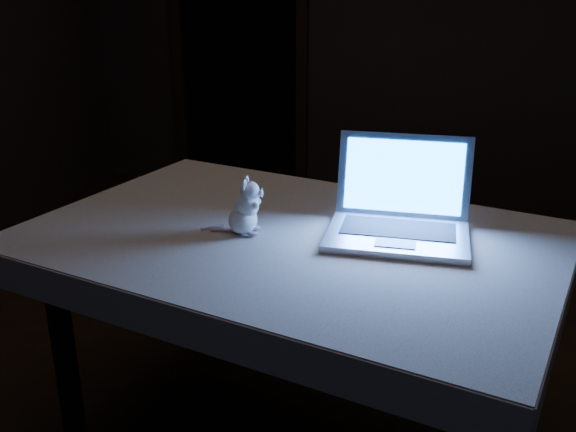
% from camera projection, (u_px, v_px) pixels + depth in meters
% --- Properties ---
extents(floor, '(5.00, 5.00, 0.00)m').
position_uv_depth(floor, '(298.00, 386.00, 2.63)').
color(floor, black).
rests_on(floor, ground).
extents(back_wall, '(4.50, 0.04, 2.60)m').
position_uv_depth(back_wall, '(389.00, 18.00, 4.43)').
color(back_wall, black).
rests_on(back_wall, ground).
extents(doorway, '(1.06, 0.36, 2.13)m').
position_uv_depth(doorway, '(239.00, 49.00, 4.78)').
color(doorway, black).
rests_on(doorway, back_wall).
extents(table, '(1.70, 1.29, 0.81)m').
position_uv_depth(table, '(290.00, 347.00, 2.16)').
color(table, black).
rests_on(table, floor).
extents(tablecloth, '(1.70, 1.19, 0.11)m').
position_uv_depth(tablecloth, '(286.00, 246.00, 2.05)').
color(tablecloth, beige).
rests_on(tablecloth, table).
extents(laptop, '(0.44, 0.39, 0.29)m').
position_uv_depth(laptop, '(400.00, 195.00, 1.91)').
color(laptop, silver).
rests_on(laptop, tablecloth).
extents(plush_mouse, '(0.15, 0.15, 0.18)m').
position_uv_depth(plush_mouse, '(243.00, 206.00, 1.98)').
color(plush_mouse, white).
rests_on(plush_mouse, tablecloth).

